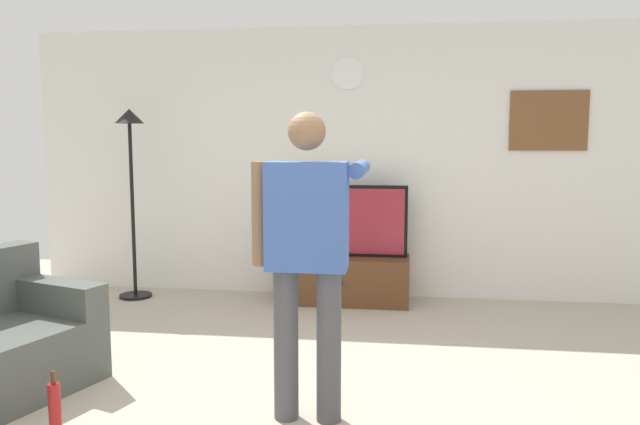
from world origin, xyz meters
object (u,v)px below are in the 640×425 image
person_standing_nearer_lamp (308,247)px  tv_stand (344,279)px  television (345,221)px  beverage_bottle (55,409)px  wall_clock (348,73)px  framed_picture (549,121)px  floor_lamp (131,164)px

person_standing_nearer_lamp → tv_stand: bearing=90.9°
television → person_standing_nearer_lamp: 2.61m
tv_stand → person_standing_nearer_lamp: bearing=-89.1°
tv_stand → person_standing_nearer_lamp: 2.67m
beverage_bottle → tv_stand: bearing=66.9°
television → wall_clock: wall_clock is taller
framed_picture → beverage_bottle: framed_picture is taller
television → beverage_bottle: (-1.27, -3.01, -0.65)m
wall_clock → person_standing_nearer_lamp: wall_clock is taller
television → tv_stand: bearing=-90.0°
wall_clock → floor_lamp: wall_clock is taller
person_standing_nearer_lamp → beverage_bottle: size_ratio=4.74×
wall_clock → framed_picture: size_ratio=0.44×
wall_clock → floor_lamp: (-2.11, -0.39, -0.89)m
wall_clock → tv_stand: bearing=-90.0°
person_standing_nearer_lamp → floor_lamp: bearing=131.2°
person_standing_nearer_lamp → beverage_bottle: person_standing_nearer_lamp is taller
wall_clock → framed_picture: bearing=0.1°
tv_stand → wall_clock: bearing=90.0°
tv_stand → floor_lamp: bearing=-177.2°
television → wall_clock: 1.46m
floor_lamp → beverage_bottle: size_ratio=5.13×
tv_stand → framed_picture: size_ratio=1.75×
person_standing_nearer_lamp → wall_clock: bearing=90.9°
framed_picture → wall_clock: bearing=-179.9°
wall_clock → television: bearing=-90.0°
wall_clock → beverage_bottle: size_ratio=0.86×
wall_clock → beverage_bottle: bearing=-111.2°
framed_picture → beverage_bottle: 4.84m
television → beverage_bottle: size_ratio=3.32×
tv_stand → television: bearing=90.0°
tv_stand → television: television is taller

